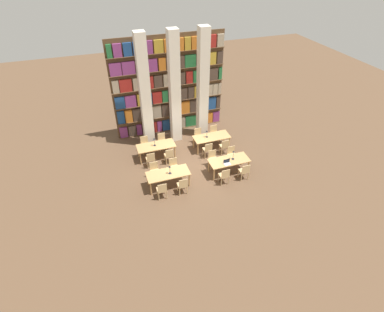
# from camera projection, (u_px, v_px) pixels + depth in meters

# --- Properties ---
(ground_plane) EXTENTS (40.00, 40.00, 0.00)m
(ground_plane) POSITION_uv_depth(u_px,v_px,m) (191.00, 165.00, 15.21)
(ground_plane) COLOR brown
(bookshelf_bank) EXTENTS (6.27, 0.35, 5.50)m
(bookshelf_bank) POSITION_uv_depth(u_px,v_px,m) (170.00, 88.00, 16.50)
(bookshelf_bank) COLOR brown
(bookshelf_bank) RESTS_ON ground_plane
(pillar_left) EXTENTS (0.53, 0.53, 6.00)m
(pillar_left) POSITION_uv_depth(u_px,v_px,m) (145.00, 94.00, 15.05)
(pillar_left) COLOR silver
(pillar_left) RESTS_ON ground_plane
(pillar_center) EXTENTS (0.53, 0.53, 6.00)m
(pillar_center) POSITION_uv_depth(u_px,v_px,m) (175.00, 90.00, 15.46)
(pillar_center) COLOR silver
(pillar_center) RESTS_ON ground_plane
(pillar_right) EXTENTS (0.53, 0.53, 6.00)m
(pillar_right) POSITION_uv_depth(u_px,v_px,m) (203.00, 86.00, 15.86)
(pillar_right) COLOR silver
(pillar_right) RESTS_ON ground_plane
(reading_table_0) EXTENTS (1.96, 0.84, 0.74)m
(reading_table_0) POSITION_uv_depth(u_px,v_px,m) (168.00, 175.00, 13.60)
(reading_table_0) COLOR tan
(reading_table_0) RESTS_ON ground_plane
(chair_0) EXTENTS (0.42, 0.40, 0.89)m
(chair_0) POSITION_uv_depth(u_px,v_px,m) (162.00, 190.00, 13.04)
(chair_0) COLOR tan
(chair_0) RESTS_ON ground_plane
(chair_1) EXTENTS (0.42, 0.40, 0.89)m
(chair_1) POSITION_uv_depth(u_px,v_px,m) (154.00, 170.00, 14.11)
(chair_1) COLOR tan
(chair_1) RESTS_ON ground_plane
(chair_2) EXTENTS (0.42, 0.40, 0.89)m
(chair_2) POSITION_uv_depth(u_px,v_px,m) (183.00, 185.00, 13.29)
(chair_2) COLOR tan
(chair_2) RESTS_ON ground_plane
(chair_3) EXTENTS (0.42, 0.40, 0.89)m
(chair_3) POSITION_uv_depth(u_px,v_px,m) (174.00, 166.00, 14.36)
(chair_3) COLOR tan
(chair_3) RESTS_ON ground_plane
(desk_lamp_0) EXTENTS (0.14, 0.14, 0.44)m
(desk_lamp_0) POSITION_uv_depth(u_px,v_px,m) (170.00, 168.00, 13.36)
(desk_lamp_0) COLOR #232328
(desk_lamp_0) RESTS_ON reading_table_0
(reading_table_1) EXTENTS (1.96, 0.84, 0.74)m
(reading_table_1) POSITION_uv_depth(u_px,v_px,m) (229.00, 161.00, 14.39)
(reading_table_1) COLOR tan
(reading_table_1) RESTS_ON ground_plane
(chair_4) EXTENTS (0.42, 0.40, 0.89)m
(chair_4) POSITION_uv_depth(u_px,v_px,m) (224.00, 176.00, 13.81)
(chair_4) COLOR tan
(chair_4) RESTS_ON ground_plane
(chair_5) EXTENTS (0.42, 0.40, 0.89)m
(chair_5) POSITION_uv_depth(u_px,v_px,m) (213.00, 158.00, 14.89)
(chair_5) COLOR tan
(chair_5) RESTS_ON ground_plane
(chair_6) EXTENTS (0.42, 0.40, 0.89)m
(chair_6) POSITION_uv_depth(u_px,v_px,m) (244.00, 171.00, 14.08)
(chair_6) COLOR tan
(chair_6) RESTS_ON ground_plane
(chair_7) EXTENTS (0.42, 0.40, 0.89)m
(chair_7) POSITION_uv_depth(u_px,v_px,m) (232.00, 154.00, 15.15)
(chair_7) COLOR tan
(chair_7) RESTS_ON ground_plane
(desk_lamp_1) EXTENTS (0.14, 0.14, 0.49)m
(desk_lamp_1) POSITION_uv_depth(u_px,v_px,m) (233.00, 154.00, 14.21)
(desk_lamp_1) COLOR #232328
(desk_lamp_1) RESTS_ON reading_table_1
(laptop) EXTENTS (0.32, 0.22, 0.21)m
(laptop) POSITION_uv_depth(u_px,v_px,m) (227.00, 163.00, 14.09)
(laptop) COLOR silver
(laptop) RESTS_ON reading_table_1
(reading_table_2) EXTENTS (1.96, 0.84, 0.74)m
(reading_table_2) POSITION_uv_depth(u_px,v_px,m) (156.00, 147.00, 15.39)
(reading_table_2) COLOR tan
(reading_table_2) RESTS_ON ground_plane
(chair_8) EXTENTS (0.42, 0.40, 0.89)m
(chair_8) POSITION_uv_depth(u_px,v_px,m) (151.00, 159.00, 14.83)
(chair_8) COLOR tan
(chair_8) RESTS_ON ground_plane
(chair_9) EXTENTS (0.42, 0.40, 0.89)m
(chair_9) POSITION_uv_depth(u_px,v_px,m) (145.00, 144.00, 15.91)
(chair_9) COLOR tan
(chair_9) RESTS_ON ground_plane
(chair_10) EXTENTS (0.42, 0.40, 0.89)m
(chair_10) POSITION_uv_depth(u_px,v_px,m) (169.00, 155.00, 15.08)
(chair_10) COLOR tan
(chair_10) RESTS_ON ground_plane
(chair_11) EXTENTS (0.42, 0.40, 0.89)m
(chair_11) POSITION_uv_depth(u_px,v_px,m) (162.00, 141.00, 16.16)
(chair_11) COLOR tan
(chair_11) RESTS_ON ground_plane
(desk_lamp_2) EXTENTS (0.14, 0.14, 0.45)m
(desk_lamp_2) POSITION_uv_depth(u_px,v_px,m) (154.00, 141.00, 15.15)
(desk_lamp_2) COLOR #232328
(desk_lamp_2) RESTS_ON reading_table_2
(reading_table_3) EXTENTS (1.96, 0.84, 0.74)m
(reading_table_3) POSITION_uv_depth(u_px,v_px,m) (212.00, 138.00, 16.07)
(reading_table_3) COLOR tan
(reading_table_3) RESTS_ON ground_plane
(chair_12) EXTENTS (0.42, 0.40, 0.89)m
(chair_12) POSITION_uv_depth(u_px,v_px,m) (208.00, 149.00, 15.50)
(chair_12) COLOR tan
(chair_12) RESTS_ON ground_plane
(chair_13) EXTENTS (0.42, 0.40, 0.89)m
(chair_13) POSITION_uv_depth(u_px,v_px,m) (198.00, 135.00, 16.58)
(chair_13) COLOR tan
(chair_13) RESTS_ON ground_plane
(chair_14) EXTENTS (0.42, 0.40, 0.89)m
(chair_14) POSITION_uv_depth(u_px,v_px,m) (224.00, 146.00, 15.75)
(chair_14) COLOR tan
(chair_14) RESTS_ON ground_plane
(chair_15) EXTENTS (0.42, 0.40, 0.89)m
(chair_15) POSITION_uv_depth(u_px,v_px,m) (214.00, 133.00, 16.82)
(chair_15) COLOR tan
(chair_15) RESTS_ON ground_plane
(desk_lamp_3) EXTENTS (0.14, 0.14, 0.40)m
(desk_lamp_3) POSITION_uv_depth(u_px,v_px,m) (207.00, 133.00, 15.82)
(desk_lamp_3) COLOR #232328
(desk_lamp_3) RESTS_ON reading_table_3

